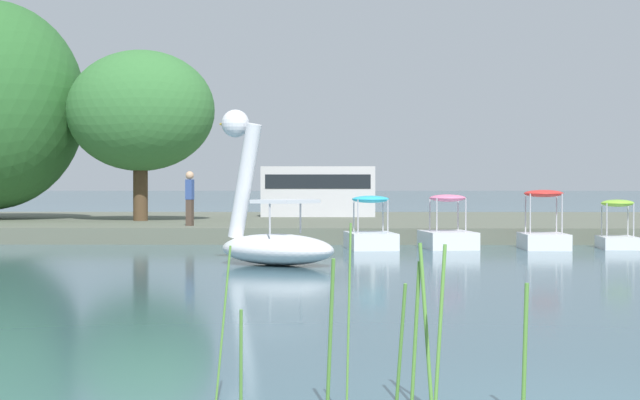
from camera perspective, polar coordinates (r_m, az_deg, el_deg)
The scene contains 10 objects.
shore_bank_far at distance 43.09m, azimuth 3.37°, elevation -1.24°, with size 146.68×19.36×0.48m, color #5B6051.
swan_boat at distance 25.23m, azimuth -2.45°, elevation -1.59°, with size 3.23×2.90×3.45m.
pedal_boat_cyan at distance 31.35m, azimuth 2.53°, elevation -1.73°, with size 1.49×2.31×1.46m.
pedal_boat_pink at distance 31.77m, azimuth 6.36°, elevation -1.67°, with size 1.55×2.40×1.49m.
pedal_boat_red at distance 31.85m, azimuth 11.05°, elevation -1.61°, with size 1.18×2.01×1.62m.
pedal_boat_lime at distance 32.50m, azimuth 14.57°, elevation -1.60°, with size 1.05×1.81×1.35m.
tree_broadleaf_right at distance 40.77m, azimuth -8.92°, elevation 4.39°, with size 5.93×5.12×5.99m.
person_on_path at distance 35.58m, azimuth -6.49°, elevation 0.22°, with size 0.27×0.26×1.69m.
parked_van at distance 45.47m, azimuth -0.07°, elevation 0.53°, with size 4.49×1.85×1.98m.
reed_clump_foreground at distance 9.01m, azimuth 3.89°, elevation -6.79°, with size 2.44×1.21×1.49m.
Camera 1 is at (-1.73, -8.99, 1.78)m, focal length 64.38 mm.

